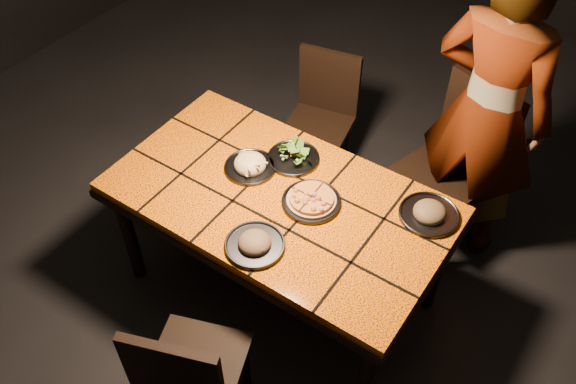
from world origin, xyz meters
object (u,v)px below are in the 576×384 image
Objects in this scene: chair_far_right at (459,157)px; plate_pizza at (311,200)px; chair_near at (188,373)px; diner at (488,113)px; dining_table at (279,207)px; plate_pasta at (250,165)px; chair_far_left at (323,110)px.

chair_far_right is 3.58× the size of plate_pizza.
diner is (0.49, 1.80, 0.40)m from chair_near.
plate_pizza is at bearing 17.07° from dining_table.
plate_pasta is (-0.77, -0.86, 0.20)m from chair_far_right.
diner reaches higher than chair_far_right.
dining_table is 5.78× the size of plate_pizza.
chair_far_right is at bearing 65.99° from plate_pizza.
chair_far_left is 0.47× the size of diner.
chair_far_right is at bearing 59.60° from dining_table.
plate_pizza is (-0.39, -0.88, 0.19)m from chair_far_right.
plate_pasta is at bearing 161.88° from dining_table.
chair_far_left is 1.05m from diner.
chair_far_left is 3.03× the size of plate_pizza.
chair_near is 1.86m from chair_far_left.
plate_pasta reaches higher than dining_table.
plate_pasta is at bearing 51.99° from diner.
plate_pizza is (0.02, 0.90, 0.26)m from chair_near.
diner is 1.03m from plate_pizza.
chair_far_left is 1.07m from plate_pizza.
chair_far_left is (-0.47, 1.80, -0.02)m from chair_near.
chair_near is at bearing -86.87° from chair_far_left.
chair_near is at bearing -91.24° from plate_pizza.
plate_pasta is (-0.35, 0.92, 0.27)m from chair_near.
diner is at bearing 45.94° from plate_pasta.
dining_table is 0.19m from plate_pizza.
chair_far_right is at bearing -122.97° from chair_near.
chair_near is at bearing -86.14° from chair_far_right.
dining_table is 1.16m from diner.
dining_table is 6.27× the size of plate_pasta.
plate_pizza is at bearing -97.10° from chair_far_right.
dining_table is 0.90× the size of diner.
plate_pizza is 1.08× the size of plate_pasta.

